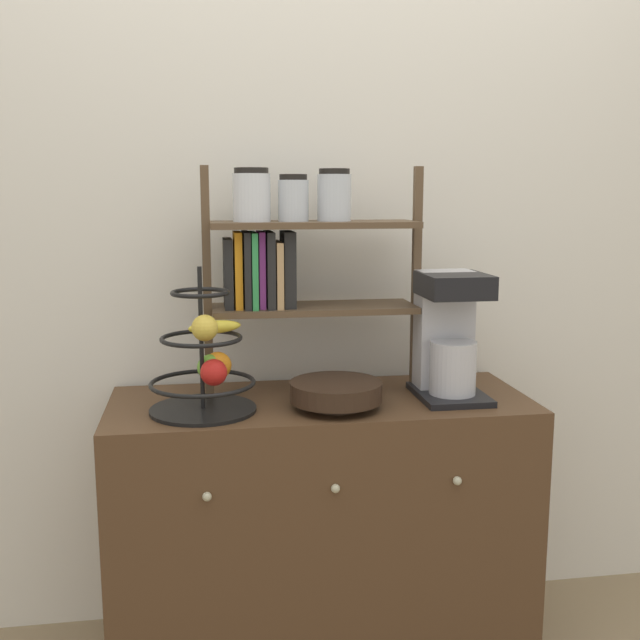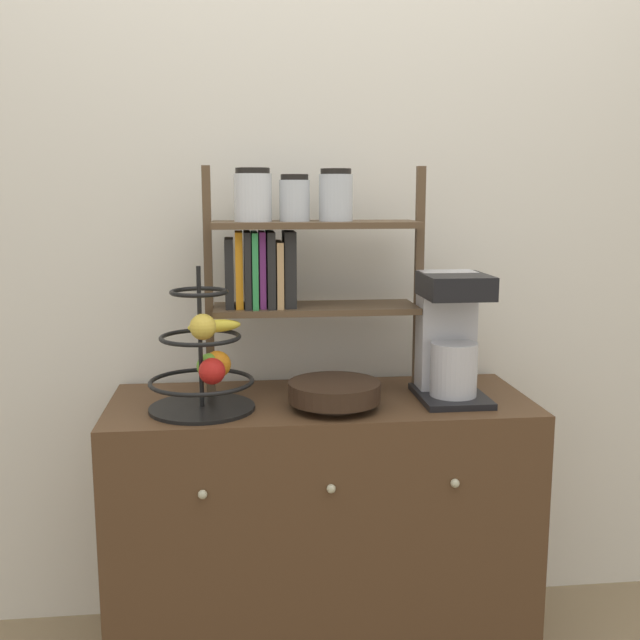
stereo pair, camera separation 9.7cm
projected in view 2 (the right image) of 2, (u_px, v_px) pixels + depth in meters
The scene contains 6 objects.
wall_back at pixel (310, 214), 2.34m from camera, with size 7.00×0.05×2.60m, color silver.
sideboard at pixel (321, 526), 2.22m from camera, with size 1.20×0.49×0.78m.
coffee_maker at pixel (450, 335), 2.15m from camera, with size 0.19×0.26×0.36m.
fruit_stand at pixel (205, 364), 2.03m from camera, with size 0.29×0.29×0.39m.
wooden_bowl at pixel (334, 393), 2.05m from camera, with size 0.25×0.25×0.08m.
shelf_hutch at pixel (289, 249), 2.15m from camera, with size 0.64×0.20×0.66m.
Camera 2 is at (-0.23, -1.83, 1.37)m, focal length 42.00 mm.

